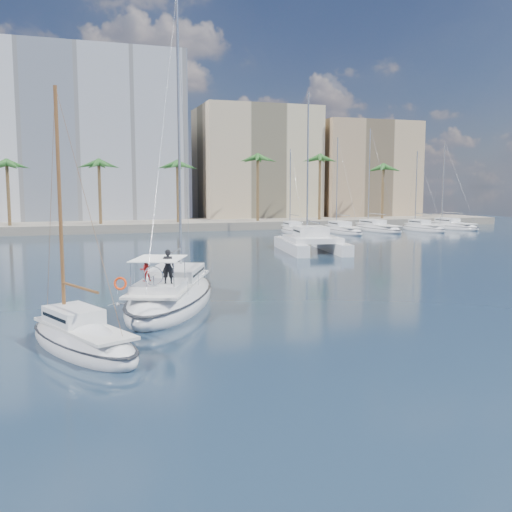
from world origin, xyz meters
name	(u,v)px	position (x,y,z in m)	size (l,w,h in m)	color
ground	(275,315)	(0.00, 0.00, 0.00)	(160.00, 160.00, 0.00)	black
quay	(136,225)	(0.00, 61.00, 0.60)	(120.00, 14.00, 1.20)	gray
building_modern	(50,139)	(-12.00, 73.00, 14.00)	(42.00, 16.00, 28.00)	silver
building_beige	(256,166)	(22.00, 70.00, 10.00)	(20.00, 14.00, 20.00)	tan
building_tan_right	(363,173)	(42.00, 68.00, 9.00)	(18.00, 12.00, 18.00)	tan
palm_centre	(138,159)	(0.00, 57.00, 10.28)	(3.60, 3.60, 12.30)	brown
palm_right	(352,163)	(34.00, 57.00, 10.28)	(3.60, 3.60, 12.30)	brown
main_sloop	(172,296)	(-4.54, 3.86, 0.54)	(8.19, 12.58, 17.87)	silver
small_sloop	(82,340)	(-9.34, -3.34, 0.41)	(5.29, 7.95, 10.97)	silver
catamaran	(311,240)	(13.18, 25.59, 1.11)	(6.93, 11.39, 15.76)	silver
seagull	(118,304)	(-7.42, 3.19, 0.42)	(1.02, 0.44, 0.19)	silver
moored_yacht_a	(294,233)	(20.00, 47.00, 0.00)	(2.72, 9.35, 11.90)	silver
moored_yacht_b	(343,233)	(26.50, 45.00, 0.00)	(3.14, 10.78, 13.72)	silver
moored_yacht_c	(377,231)	(33.00, 47.00, 0.00)	(3.55, 12.21, 15.54)	silver
moored_yacht_d	(423,231)	(39.50, 45.00, 0.00)	(2.72, 9.35, 11.90)	silver
moored_yacht_e	(452,229)	(46.00, 47.00, 0.00)	(3.14, 10.78, 13.72)	silver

